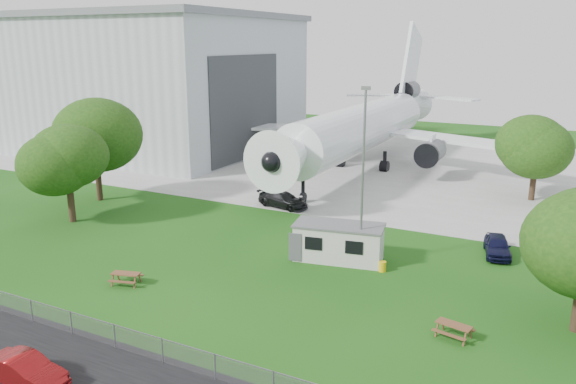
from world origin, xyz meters
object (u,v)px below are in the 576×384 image
at_px(picnic_east, 453,337).
at_px(site_cabin, 339,242).
at_px(airliner, 366,124).
at_px(hangar, 133,80).
at_px(picnic_west, 127,284).
at_px(car_centre_sedan, 25,371).

bearing_deg(picnic_east, site_cabin, 154.30).
bearing_deg(airliner, site_cabin, -73.83).
xyz_separation_m(hangar, airliner, (35.97, -0.14, -4.14)).
xyz_separation_m(hangar, picnic_west, (34.09, -39.42, -9.41)).
height_order(hangar, car_centre_sedan, hangar).
height_order(airliner, car_centre_sedan, airliner).
bearing_deg(car_centre_sedan, picnic_east, -52.31).
height_order(picnic_west, car_centre_sedan, car_centre_sedan).
distance_m(picnic_east, car_centre_sedan, 20.70).
relative_size(hangar, airliner, 0.90).
xyz_separation_m(airliner, site_cabin, (8.51, -29.35, -3.96)).
relative_size(hangar, picnic_east, 23.89).
distance_m(picnic_west, car_centre_sedan, 10.85).
distance_m(picnic_west, picnic_east, 19.91).
bearing_deg(picnic_east, hangar, 157.86).
relative_size(picnic_east, car_centre_sedan, 0.44).
relative_size(airliner, picnic_west, 26.52).
bearing_deg(picnic_west, site_cabin, 27.52).
bearing_deg(site_cabin, picnic_east, -37.90).
bearing_deg(site_cabin, picnic_west, -136.34).
xyz_separation_m(airliner, picnic_east, (17.85, -36.62, -5.27)).
height_order(site_cabin, car_centre_sedan, site_cabin).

